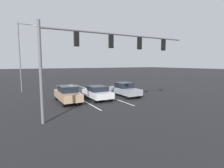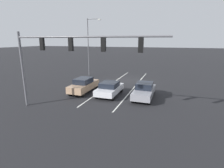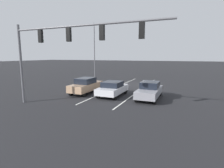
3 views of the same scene
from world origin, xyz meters
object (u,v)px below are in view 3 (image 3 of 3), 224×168
traffic_signal_gantry (62,42)px  street_lamp_right_shoulder (96,48)px  car_silver_midlane_front (113,88)px  car_tan_rightlane_front (86,85)px  car_gray_leftlane_front (150,90)px

traffic_signal_gantry → street_lamp_right_shoulder: bearing=-70.8°
car_silver_midlane_front → traffic_signal_gantry: 6.82m
car_tan_rightlane_front → traffic_signal_gantry: bearing=104.4°
car_gray_leftlane_front → traffic_signal_gantry: 8.63m
car_tan_rightlane_front → car_gray_leftlane_front: bearing=-178.5°
car_tan_rightlane_front → car_silver_midlane_front: size_ratio=1.10×
car_gray_leftlane_front → street_lamp_right_shoulder: size_ratio=0.50×
car_tan_rightlane_front → traffic_signal_gantry: 6.77m
car_gray_leftlane_front → traffic_signal_gantry: (5.31, 5.44, 4.08)m
car_tan_rightlane_front → car_gray_leftlane_front: (-6.67, -0.17, -0.05)m
car_tan_rightlane_front → street_lamp_right_shoulder: (3.55, -8.83, 4.30)m
car_silver_midlane_front → street_lamp_right_shoulder: street_lamp_right_shoulder is taller
car_tan_rightlane_front → street_lamp_right_shoulder: 10.45m
car_silver_midlane_front → street_lamp_right_shoulder: 11.97m
car_gray_leftlane_front → car_silver_midlane_front: car_gray_leftlane_front is taller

